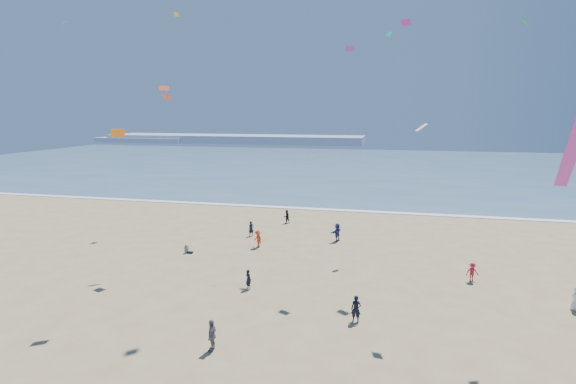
# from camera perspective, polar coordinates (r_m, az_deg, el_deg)

# --- Properties ---
(ocean) EXTENTS (220.00, 100.00, 0.06)m
(ocean) POSITION_cam_1_polar(r_m,az_deg,el_deg) (108.72, 9.55, 3.21)
(ocean) COLOR #476B84
(ocean) RESTS_ON ground
(surf_line) EXTENTS (220.00, 1.20, 0.08)m
(surf_line) POSITION_cam_1_polar(r_m,az_deg,el_deg) (59.54, 6.32, -2.30)
(surf_line) COLOR white
(surf_line) RESTS_ON ground
(headland_far) EXTENTS (110.00, 20.00, 3.20)m
(headland_far) POSITION_cam_1_polar(r_m,az_deg,el_deg) (194.94, -6.87, 6.71)
(headland_far) COLOR #7A8EA8
(headland_far) RESTS_ON ground
(headland_near) EXTENTS (40.00, 14.00, 2.00)m
(headland_near) POSITION_cam_1_polar(r_m,az_deg,el_deg) (207.76, -17.84, 6.34)
(headland_near) COLOR #7A8EA8
(headland_near) RESTS_ON ground
(standing_flyers) EXTENTS (33.27, 44.79, 1.84)m
(standing_flyers) POSITION_cam_1_polar(r_m,az_deg,el_deg) (29.31, 5.20, -13.87)
(standing_flyers) COLOR gray
(standing_flyers) RESTS_ON ground
(kites_aloft) EXTENTS (40.29, 37.82, 28.08)m
(kites_aloft) POSITION_cam_1_polar(r_m,az_deg,el_deg) (26.26, 19.17, 13.27)
(kites_aloft) COLOR white
(kites_aloft) RESTS_ON ground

